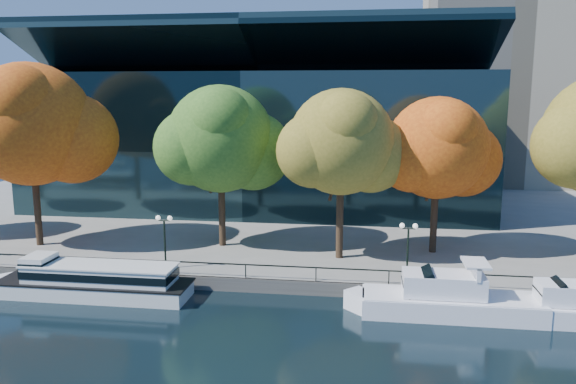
# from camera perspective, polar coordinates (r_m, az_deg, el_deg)

# --- Properties ---
(ground) EXTENTS (160.00, 160.00, 0.00)m
(ground) POSITION_cam_1_polar(r_m,az_deg,el_deg) (37.72, -5.37, -11.65)
(ground) COLOR black
(ground) RESTS_ON ground
(promenade) EXTENTS (90.00, 67.08, 1.00)m
(promenade) POSITION_cam_1_polar(r_m,az_deg,el_deg) (72.18, 1.29, -0.66)
(promenade) COLOR slate
(promenade) RESTS_ON ground
(railing) EXTENTS (88.20, 0.08, 0.99)m
(railing) POSITION_cam_1_polar(r_m,az_deg,el_deg) (40.06, -4.33, -7.38)
(railing) COLOR black
(railing) RESTS_ON promenade
(convention_building) EXTENTS (50.00, 24.57, 21.43)m
(convention_building) POSITION_cam_1_polar(r_m,az_deg,el_deg) (67.21, -2.55, 5.43)
(convention_building) COLOR black
(convention_building) RESTS_ON ground
(tour_boat) EXTENTS (14.73, 3.29, 2.79)m
(tour_boat) POSITION_cam_1_polar(r_m,az_deg,el_deg) (41.56, -19.54, -8.39)
(tour_boat) COLOR silver
(tour_boat) RESTS_ON ground
(cruiser_near) EXTENTS (12.39, 3.19, 3.59)m
(cruiser_near) POSITION_cam_1_polar(r_m,az_deg,el_deg) (37.38, 15.52, -10.37)
(cruiser_near) COLOR white
(cruiser_near) RESTS_ON ground
(cruiser_far) EXTENTS (9.85, 2.73, 3.22)m
(cruiser_far) POSITION_cam_1_polar(r_m,az_deg,el_deg) (38.98, 26.77, -10.40)
(cruiser_far) COLOR white
(cruiser_far) RESTS_ON ground
(tree_1) EXTENTS (12.80, 10.49, 15.46)m
(tree_1) POSITION_cam_1_polar(r_m,az_deg,el_deg) (51.43, -24.51, 6.03)
(tree_1) COLOR black
(tree_1) RESTS_ON promenade
(tree_2) EXTENTS (11.18, 9.17, 13.61)m
(tree_2) POSITION_cam_1_polar(r_m,az_deg,el_deg) (47.09, -6.68, 5.14)
(tree_2) COLOR black
(tree_2) RESTS_ON promenade
(tree_3) EXTENTS (10.24, 8.40, 13.29)m
(tree_3) POSITION_cam_1_polar(r_m,az_deg,el_deg) (43.34, 5.62, 4.84)
(tree_3) COLOR black
(tree_3) RESTS_ON promenade
(tree_4) EXTENTS (10.21, 8.38, 12.66)m
(tree_4) POSITION_cam_1_polar(r_m,az_deg,el_deg) (46.41, 15.13, 4.12)
(tree_4) COLOR black
(tree_4) RESTS_ON promenade
(lamp_1) EXTENTS (1.26, 0.36, 4.03)m
(lamp_1) POSITION_cam_1_polar(r_m,az_deg,el_deg) (42.44, -12.45, -3.74)
(lamp_1) COLOR black
(lamp_1) RESTS_ON promenade
(lamp_2) EXTENTS (1.26, 0.36, 4.03)m
(lamp_2) POSITION_cam_1_polar(r_m,az_deg,el_deg) (39.94, 12.11, -4.59)
(lamp_2) COLOR black
(lamp_2) RESTS_ON promenade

